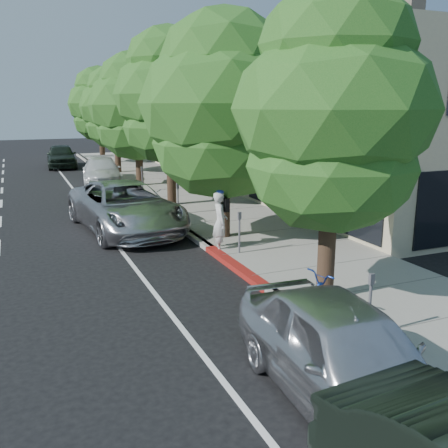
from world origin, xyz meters
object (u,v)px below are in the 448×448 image
cyclist (220,222)px  silver_suv (125,207)px  street_tree_1 (224,107)px  street_tree_5 (100,105)px  street_tree_3 (137,107)px  near_car_a (344,354)px  street_tree_4 (115,108)px  bicycle (299,304)px  pedestrian (220,185)px  white_pickup (102,171)px  street_tree_2 (169,97)px  street_tree_0 (333,114)px  dark_suv_far (61,156)px  dark_sedan (109,201)px

cyclist → silver_suv: bearing=43.8°
street_tree_1 → street_tree_5: street_tree_1 is taller
street_tree_3 → near_car_a: (-2.04, -21.50, -3.56)m
street_tree_4 → bicycle: size_ratio=3.28×
street_tree_1 → pedestrian: street_tree_1 is taller
street_tree_3 → white_pickup: size_ratio=1.42×
street_tree_5 → pedestrian: size_ratio=4.59×
street_tree_2 → street_tree_3: size_ratio=1.06×
street_tree_2 → silver_suv: street_tree_2 is taller
street_tree_1 → bicycle: street_tree_1 is taller
street_tree_5 → cyclist: size_ratio=3.82×
street_tree_1 → street_tree_0: bearing=-90.0°
street_tree_4 → dark_suv_far: 6.99m
street_tree_3 → street_tree_5: bearing=90.0°
near_car_a → pedestrian: 15.80m
street_tree_4 → street_tree_1: bearing=-90.0°
street_tree_0 → street_tree_2: 12.01m
silver_suv → street_tree_4: bearing=73.7°
street_tree_1 → dark_sedan: size_ratio=1.74×
silver_suv → white_pickup: (1.06, 11.44, -0.14)m
cyclist → pedestrian: cyclist is taller
dark_sedan → pedestrian: size_ratio=2.70×
street_tree_1 → dark_suv_far: bearing=97.6°
street_tree_1 → street_tree_5: (0.00, 24.00, 0.03)m
street_tree_1 → silver_suv: street_tree_1 is taller
street_tree_5 → near_car_a: street_tree_5 is taller
white_pickup → pedestrian: size_ratio=3.24×
street_tree_2 → cyclist: (-0.65, -7.22, -3.85)m
silver_suv → cyclist: bearing=-66.7°
dark_suv_far → street_tree_5: bearing=17.0°
cyclist → dark_sedan: cyclist is taller
street_tree_2 → white_pickup: (-1.73, 8.04, -4.06)m
bicycle → white_pickup: white_pickup is taller
bicycle → dark_suv_far: (-1.80, 30.23, 0.28)m
street_tree_0 → near_car_a: size_ratio=1.45×
street_tree_5 → silver_suv: size_ratio=1.14×
street_tree_3 → dark_sedan: (-2.97, -6.97, -3.68)m
dark_suv_far → near_car_a: bearing=-85.0°
dark_suv_far → near_car_a: dark_suv_far is taller
silver_suv → pedestrian: size_ratio=4.03×
silver_suv → dark_sedan: 2.45m
street_tree_1 → dark_suv_far: street_tree_1 is taller
street_tree_0 → white_pickup: bearing=94.9°
silver_suv → white_pickup: size_ratio=1.24×
street_tree_2 → street_tree_5: bearing=90.0°
street_tree_1 → street_tree_4: street_tree_1 is taller
street_tree_0 → street_tree_5: bearing=90.0°
street_tree_0 → near_car_a: 5.35m
street_tree_4 → street_tree_0: bearing=-90.0°
street_tree_4 → white_pickup: size_ratio=1.36×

